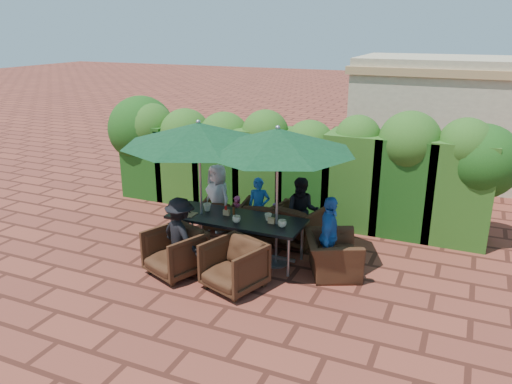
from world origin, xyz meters
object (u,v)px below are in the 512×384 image
at_px(umbrella_left, 199,134).
at_px(chair_far_right, 299,222).
at_px(umbrella_right, 278,140).
at_px(chair_far_left, 220,212).
at_px(chair_near_right, 234,263).
at_px(chair_end_right, 333,249).
at_px(dining_table, 236,221).
at_px(chair_near_left, 175,250).
at_px(chair_far_mid, 263,218).

xyz_separation_m(umbrella_left, chair_far_right, (1.51, 1.07, -1.78)).
distance_m(umbrella_right, chair_far_left, 2.70).
distance_m(chair_near_right, chair_end_right, 1.71).
distance_m(chair_far_right, chair_near_right, 2.11).
relative_size(dining_table, chair_far_left, 3.52).
bearing_deg(chair_near_left, dining_table, 79.31).
relative_size(umbrella_left, chair_far_left, 3.87).
relative_size(umbrella_left, chair_near_right, 3.15).
xyz_separation_m(chair_far_right, chair_end_right, (0.91, -0.94, 0.01)).
xyz_separation_m(chair_near_right, chair_end_right, (1.28, 1.13, 0.01)).
relative_size(dining_table, chair_far_right, 2.84).
bearing_deg(chair_far_left, chair_end_right, 146.38).
xyz_separation_m(chair_far_left, chair_far_mid, (1.00, -0.11, 0.07)).
relative_size(chair_far_right, chair_near_left, 1.00).
distance_m(dining_table, umbrella_right, 1.72).
bearing_deg(chair_far_right, chair_far_left, 12.55).
xyz_separation_m(umbrella_right, chair_end_right, (0.99, 0.06, -1.78)).
relative_size(chair_far_mid, chair_near_right, 0.97).
relative_size(umbrella_left, umbrella_right, 1.04).
bearing_deg(umbrella_left, chair_near_left, -88.81).
bearing_deg(umbrella_right, chair_far_mid, 124.33).
height_order(chair_near_right, chair_end_right, chair_end_right).
bearing_deg(umbrella_right, chair_near_right, -105.32).
relative_size(dining_table, chair_near_right, 2.86).
xyz_separation_m(chair_far_left, chair_near_left, (0.23, -2.08, 0.08)).
distance_m(umbrella_right, chair_far_mid, 2.13).
relative_size(umbrella_right, chair_far_right, 3.00).
bearing_deg(chair_end_right, chair_far_right, 19.06).
height_order(dining_table, chair_far_right, chair_far_right).
height_order(chair_far_left, chair_near_left, chair_near_left).
relative_size(umbrella_left, chair_far_mid, 3.23).
bearing_deg(chair_near_left, umbrella_left, 113.00).
bearing_deg(chair_end_right, umbrella_left, 68.26).
distance_m(dining_table, umbrella_left, 1.68).
xyz_separation_m(umbrella_left, chair_near_left, (0.02, -0.95, -1.78)).
xyz_separation_m(umbrella_left, chair_far_mid, (0.78, 1.02, -1.80)).
bearing_deg(dining_table, chair_far_right, 50.14).
relative_size(chair_far_left, chair_end_right, 0.69).
bearing_deg(dining_table, chair_far_mid, 82.99).
xyz_separation_m(umbrella_left, chair_end_right, (2.42, 0.13, -1.78)).
bearing_deg(umbrella_left, chair_end_right, 3.16).
distance_m(chair_far_left, chair_near_left, 2.09).
bearing_deg(chair_end_right, dining_table, 67.52).
height_order(umbrella_left, chair_near_right, umbrella_left).
bearing_deg(dining_table, chair_near_left, -122.50).
relative_size(umbrella_right, chair_near_left, 3.01).
xyz_separation_m(chair_far_left, chair_end_right, (2.63, -0.99, 0.09)).
bearing_deg(umbrella_left, chair_far_left, 100.77).
bearing_deg(umbrella_right, chair_far_right, 85.34).
distance_m(dining_table, chair_end_right, 1.77).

